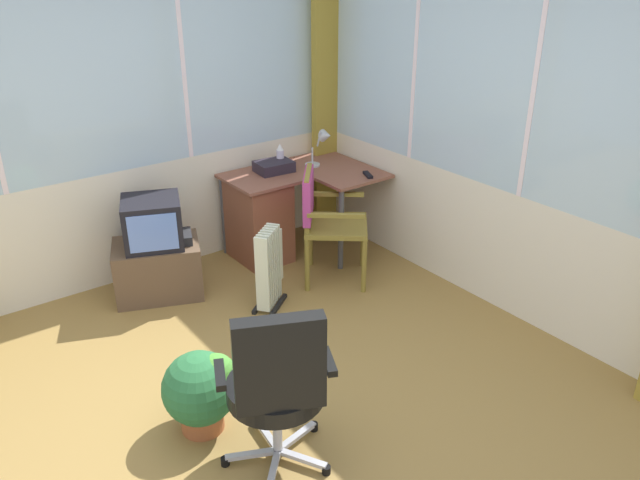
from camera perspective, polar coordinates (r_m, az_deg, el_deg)
ground at (r=3.77m, az=-5.11°, el=-16.70°), size 5.21×5.29×0.06m
north_window_panel at (r=4.95m, az=-19.47°, el=10.27°), size 4.21×0.07×2.66m
east_window_panel at (r=4.46m, az=18.38°, el=8.88°), size 0.07×4.29×2.66m
curtain_corner at (r=5.76m, az=0.60°, el=13.15°), size 0.29×0.08×2.56m
desk at (r=5.40m, az=-5.03°, el=2.33°), size 1.20×0.92×0.73m
desk_lamp at (r=5.47m, az=0.28°, el=8.78°), size 0.23×0.20×0.33m
tv_remote at (r=5.29m, az=4.33°, el=5.88°), size 0.10×0.16×0.02m
spray_bottle at (r=5.45m, az=-3.60°, el=7.52°), size 0.06×0.06×0.22m
paper_tray at (r=5.39m, az=-4.18°, el=6.62°), size 0.32×0.25×0.09m
wooden_armchair at (r=4.94m, az=0.09°, el=2.59°), size 0.68×0.68×0.91m
office_chair at (r=3.15m, az=-3.86°, el=-12.65°), size 0.63×0.60×0.98m
tv_on_stand at (r=4.96m, az=-14.49°, el=-1.16°), size 0.76×0.65×0.79m
space_heater at (r=4.69m, az=-4.55°, el=-2.44°), size 0.36×0.32×0.62m
potted_plant at (r=3.62m, az=-10.59°, el=-13.02°), size 0.41×0.41×0.48m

